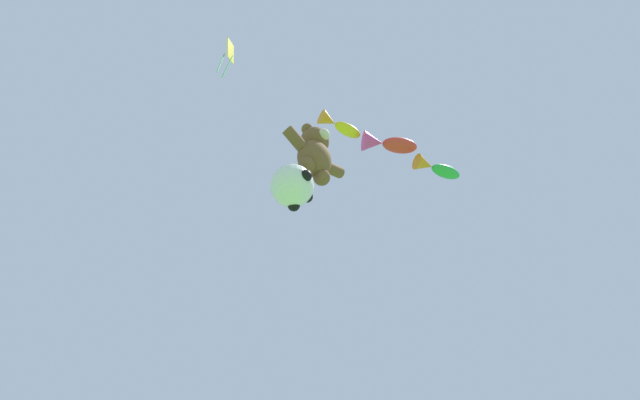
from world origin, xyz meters
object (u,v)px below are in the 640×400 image
Objects in this scene: soccer_ball_kite at (292,186)px; fish_kite_crimson at (386,144)px; fish_kite_emerald at (435,168)px; diamond_kite at (229,54)px; fish_kite_goldfin at (338,125)px; teddy_bear_kite at (315,153)px.

soccer_ball_kite is 7.20m from fish_kite_crimson.
soccer_ball_kite is at bearing 172.65° from fish_kite_crimson.
fish_kite_emerald is at bearing -12.87° from soccer_ball_kite.
fish_kite_goldfin is at bearing -3.00° from diamond_kite.
fish_kite_goldfin is at bearing 7.91° from soccer_ball_kite.
soccer_ball_kite is 6.54m from fish_kite_goldfin.
teddy_bear_kite is 6.59m from fish_kite_emerald.
teddy_bear_kite is 1.12× the size of fish_kite_emerald.
soccer_ball_kite is 7.98m from fish_kite_emerald.
fish_kite_crimson is at bearing -24.10° from fish_kite_goldfin.
diamond_kite is (-2.55, 0.55, 5.09)m from soccer_ball_kite.
soccer_ball_kite is 0.55× the size of fish_kite_crimson.
fish_kite_emerald is (5.40, -1.04, 3.63)m from teddy_bear_kite.
fish_kite_crimson reaches higher than diamond_kite.
soccer_ball_kite is 5.72m from diamond_kite.
fish_kite_emerald is at bearing -24.23° from fish_kite_crimson.
fish_kite_goldfin is 4.87m from diamond_kite.
soccer_ball_kite is 0.65× the size of fish_kite_goldfin.
diamond_kite reaches higher than soccer_ball_kite.
soccer_ball_kite is at bearing 146.44° from teddy_bear_kite.
teddy_bear_kite reaches higher than soccer_ball_kite.
fish_kite_emerald is (5.85, -1.34, 5.26)m from soccer_ball_kite.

